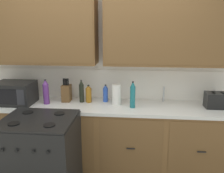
% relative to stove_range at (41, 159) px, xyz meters
% --- Properties ---
extents(wall_unit, '(4.46, 0.40, 2.43)m').
position_rel_stove_range_xyz_m(wall_unit, '(0.56, 0.83, 1.18)').
color(wall_unit, white).
rests_on(wall_unit, ground_plane).
extents(counter_run, '(3.29, 0.64, 0.90)m').
position_rel_stove_range_xyz_m(counter_run, '(0.56, 0.63, -0.01)').
color(counter_run, black).
rests_on(counter_run, ground_plane).
extents(stove_range, '(0.76, 0.68, 0.95)m').
position_rel_stove_range_xyz_m(stove_range, '(0.00, 0.00, 0.00)').
color(stove_range, black).
rests_on(stove_range, ground_plane).
extents(microwave, '(0.48, 0.37, 0.28)m').
position_rel_stove_range_xyz_m(microwave, '(-0.53, 0.58, 0.57)').
color(microwave, black).
rests_on(microwave, counter_run).
extents(toaster, '(0.28, 0.18, 0.19)m').
position_rel_stove_range_xyz_m(toaster, '(2.01, 0.65, 0.53)').
color(toaster, black).
rests_on(toaster, counter_run).
extents(knife_block, '(0.11, 0.14, 0.31)m').
position_rel_stove_range_xyz_m(knife_block, '(0.10, 0.74, 0.55)').
color(knife_block, brown).
rests_on(knife_block, counter_run).
extents(sink_faucet, '(0.02, 0.02, 0.20)m').
position_rel_stove_range_xyz_m(sink_faucet, '(1.38, 0.84, 0.53)').
color(sink_faucet, '#B2B5BA').
rests_on(sink_faucet, counter_run).
extents(paper_towel_roll, '(0.12, 0.12, 0.26)m').
position_rel_stove_range_xyz_m(paper_towel_roll, '(0.77, 0.66, 0.56)').
color(paper_towel_roll, white).
rests_on(paper_towel_roll, counter_run).
extents(bottle_teal, '(0.07, 0.07, 0.33)m').
position_rel_stove_range_xyz_m(bottle_teal, '(0.98, 0.56, 0.59)').
color(bottle_teal, '#1E707A').
rests_on(bottle_teal, counter_run).
extents(bottle_blue, '(0.07, 0.07, 0.23)m').
position_rel_stove_range_xyz_m(bottle_blue, '(0.62, 0.77, 0.54)').
color(bottle_blue, blue).
rests_on(bottle_blue, counter_run).
extents(bottle_amber, '(0.08, 0.08, 0.23)m').
position_rel_stove_range_xyz_m(bottle_amber, '(0.40, 0.72, 0.54)').
color(bottle_amber, '#9E6619').
rests_on(bottle_amber, counter_run).
extents(bottle_violet, '(0.08, 0.08, 0.32)m').
position_rel_stove_range_xyz_m(bottle_violet, '(-0.13, 0.60, 0.59)').
color(bottle_violet, '#663384').
rests_on(bottle_violet, counter_run).
extents(bottle_dark, '(0.06, 0.06, 0.30)m').
position_rel_stove_range_xyz_m(bottle_dark, '(0.31, 0.71, 0.58)').
color(bottle_dark, black).
rests_on(bottle_dark, counter_run).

